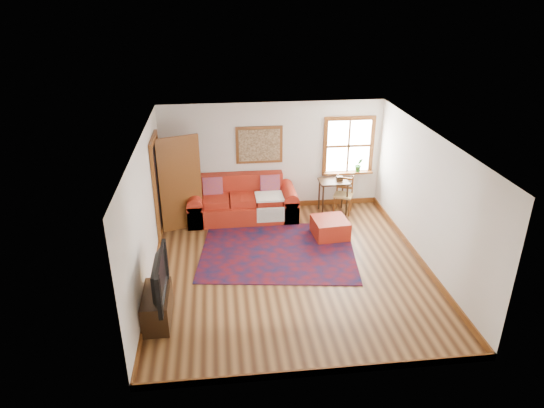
{
  "coord_description": "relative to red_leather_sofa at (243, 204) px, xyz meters",
  "views": [
    {
      "loc": [
        -1.23,
        -7.63,
        4.81
      ],
      "look_at": [
        -0.26,
        0.6,
        1.05
      ],
      "focal_mm": 32.0,
      "sensor_mm": 36.0,
      "label": 1
    }
  ],
  "objects": [
    {
      "name": "framed_artwork",
      "position": [
        0.43,
        0.43,
        1.24
      ],
      "size": [
        1.05,
        0.07,
        0.85
      ],
      "color": "brown",
      "rests_on": "ground"
    },
    {
      "name": "red_ottoman",
      "position": [
        1.75,
        -1.14,
        -0.12
      ],
      "size": [
        0.74,
        0.74,
        0.39
      ],
      "primitive_type": "cube",
      "rotation": [
        0.0,
        0.0,
        0.08
      ],
      "color": "#A82615",
      "rests_on": "ground"
    },
    {
      "name": "window",
      "position": [
        2.51,
        0.42,
        1.0
      ],
      "size": [
        1.18,
        0.2,
        1.38
      ],
      "color": "white",
      "rests_on": "ground"
    },
    {
      "name": "media_cabinet",
      "position": [
        -1.55,
        -3.56,
        -0.06
      ],
      "size": [
        0.41,
        0.91,
        0.5
      ],
      "primitive_type": "cube",
      "color": "#311E10",
      "rests_on": "ground"
    },
    {
      "name": "television",
      "position": [
        -1.53,
        -3.65,
        0.53
      ],
      "size": [
        0.15,
        1.18,
        0.68
      ],
      "primitive_type": "imported",
      "rotation": [
        0.0,
        0.0,
        1.57
      ],
      "color": "black",
      "rests_on": "media_cabinet"
    },
    {
      "name": "room_envelope",
      "position": [
        0.73,
        -2.27,
        1.34
      ],
      "size": [
        5.04,
        5.54,
        2.52
      ],
      "color": "silver",
      "rests_on": "ground"
    },
    {
      "name": "doorway",
      "position": [
        -1.48,
        -0.5,
        0.76
      ],
      "size": [
        0.89,
        1.08,
        2.14
      ],
      "color": "black",
      "rests_on": "ground"
    },
    {
      "name": "red_leather_sofa",
      "position": [
        0.0,
        0.0,
        0.0
      ],
      "size": [
        2.41,
        1.0,
        0.94
      ],
      "color": "#A82615",
      "rests_on": "ground"
    },
    {
      "name": "ladder_back_chair",
      "position": [
        2.32,
        0.01,
        0.15
      ],
      "size": [
        0.53,
        0.52,
        0.87
      ],
      "color": "tan",
      "rests_on": "ground"
    },
    {
      "name": "ground",
      "position": [
        0.73,
        -2.28,
        -0.31
      ],
      "size": [
        5.5,
        5.5,
        0.0
      ],
      "primitive_type": "plane",
      "color": "#452612",
      "rests_on": "ground"
    },
    {
      "name": "candle_hurricane",
      "position": [
        -1.5,
        -3.15,
        0.27
      ],
      "size": [
        0.12,
        0.12,
        0.18
      ],
      "color": "silver",
      "rests_on": "media_cabinet"
    },
    {
      "name": "persian_rug",
      "position": [
        0.59,
        -1.64,
        -0.3
      ],
      "size": [
        3.29,
        2.78,
        0.02
      ],
      "primitive_type": "cube",
      "rotation": [
        0.0,
        0.0,
        -0.13
      ],
      "color": "#570C12",
      "rests_on": "ground"
    },
    {
      "name": "side_table",
      "position": [
        2.07,
        0.02,
        0.34
      ],
      "size": [
        0.65,
        0.49,
        0.78
      ],
      "color": "#311E10",
      "rests_on": "ground"
    }
  ]
}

